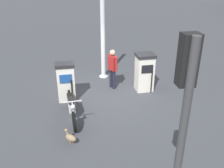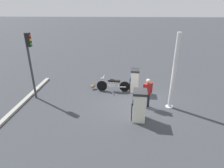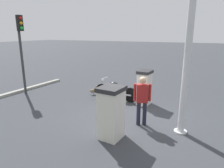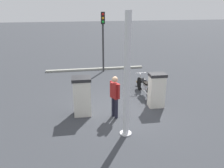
# 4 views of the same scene
# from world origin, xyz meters

# --- Properties ---
(ground_plane) EXTENTS (120.00, 120.00, 0.00)m
(ground_plane) POSITION_xyz_m (0.00, 0.00, 0.00)
(ground_plane) COLOR #383A3F
(fuel_pump_near) EXTENTS (0.61, 0.73, 1.48)m
(fuel_pump_near) POSITION_xyz_m (-0.15, -1.57, 0.75)
(fuel_pump_near) COLOR silver
(fuel_pump_near) RESTS_ON ground
(fuel_pump_far) EXTENTS (0.73, 0.78, 1.55)m
(fuel_pump_far) POSITION_xyz_m (-0.15, 1.57, 0.79)
(fuel_pump_far) COLOR silver
(fuel_pump_far) RESTS_ON ground
(motorcycle_near_pump) EXTENTS (2.12, 0.56, 0.97)m
(motorcycle_near_pump) POSITION_xyz_m (1.21, -1.57, 0.46)
(motorcycle_near_pump) COLOR black
(motorcycle_near_pump) RESTS_ON ground
(attendant_person) EXTENTS (0.56, 0.32, 1.65)m
(attendant_person) POSITION_xyz_m (-0.68, 0.38, 0.95)
(attendant_person) COLOR #1E1E2D
(attendant_person) RESTS_ON ground
(wandering_duck) EXTENTS (0.39, 0.37, 0.45)m
(wandering_duck) POSITION_xyz_m (2.51, -1.79, 0.21)
(wandering_duck) COLOR #847051
(wandering_duck) RESTS_ON ground
(roadside_traffic_light) EXTENTS (0.39, 0.26, 3.79)m
(roadside_traffic_light) POSITION_xyz_m (5.67, -0.45, 2.59)
(roadside_traffic_light) COLOR #38383A
(roadside_traffic_light) RESTS_ON ground
(canopy_support_pole) EXTENTS (0.40, 0.40, 3.99)m
(canopy_support_pole) POSITION_xyz_m (-1.94, 0.32, 1.92)
(canopy_support_pole) COLOR silver
(canopy_support_pole) RESTS_ON ground
(road_edge_kerb) EXTENTS (0.59, 6.58, 0.12)m
(road_edge_kerb) POSITION_xyz_m (6.22, 0.00, 0.06)
(road_edge_kerb) COLOR #9E9E93
(road_edge_kerb) RESTS_ON ground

